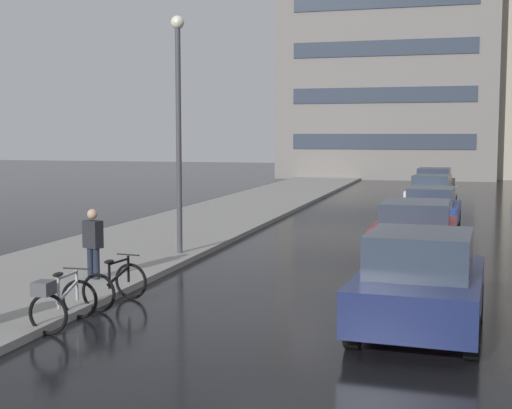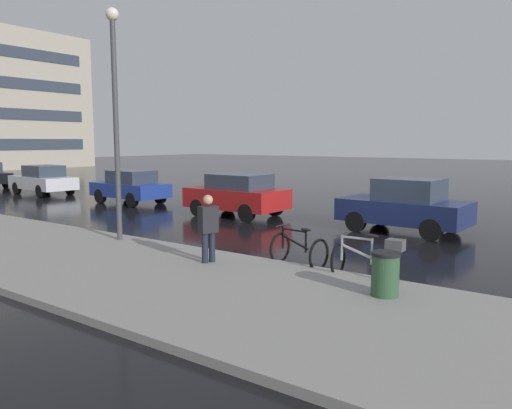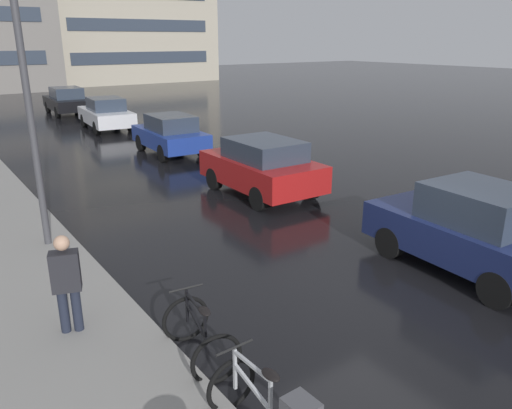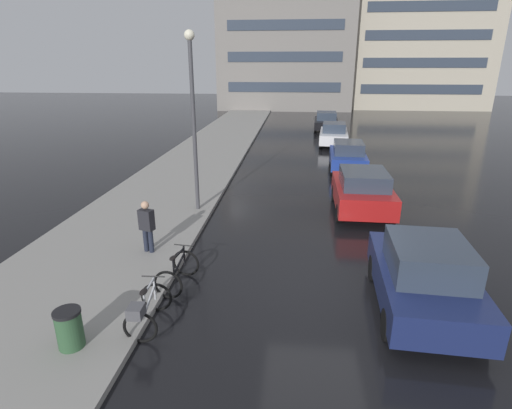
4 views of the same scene
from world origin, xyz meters
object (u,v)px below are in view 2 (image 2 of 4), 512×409
object	(u,v)px
bicycle_second	(299,250)
car_white	(43,180)
car_navy	(405,206)
streetlamp	(115,105)
trash_bin	(385,278)
car_blue	(130,187)
bicycle_nearest	(370,257)
pedestrian	(208,227)
car_red	(237,194)

from	to	relation	value
bicycle_second	car_white	size ratio (longest dim) A/B	0.28
car_navy	streetlamp	bearing A→B (deg)	138.23
car_navy	trash_bin	distance (m)	7.27
car_blue	trash_bin	xyz separation A→B (m)	(-6.80, -14.68, -0.31)
bicycle_second	streetlamp	distance (m)	6.28
bicycle_nearest	streetlamp	distance (m)	7.76
car_navy	streetlamp	distance (m)	9.05
trash_bin	bicycle_second	bearing A→B (deg)	62.46
car_blue	bicycle_second	bearing A→B (deg)	-114.29
pedestrian	streetlamp	world-z (taller)	streetlamp
bicycle_second	pedestrian	world-z (taller)	pedestrian
car_white	car_red	bearing A→B (deg)	-90.31
car_navy	car_red	world-z (taller)	car_navy
car_blue	pedestrian	size ratio (longest dim) A/B	2.33
car_white	streetlamp	xyz separation A→B (m)	(-6.09, -13.69, 3.00)
bicycle_nearest	car_blue	distance (m)	15.00
pedestrian	streetlamp	bearing A→B (deg)	81.67
bicycle_nearest	car_navy	distance (m)	5.93
bicycle_nearest	trash_bin	size ratio (longest dim) A/B	1.56
streetlamp	bicycle_nearest	bearing A→B (deg)	-85.02
streetlamp	trash_bin	size ratio (longest dim) A/B	6.86
bicycle_second	car_navy	world-z (taller)	car_navy
bicycle_nearest	car_navy	size ratio (longest dim) A/B	0.36
car_red	car_white	world-z (taller)	car_red
pedestrian	bicycle_nearest	bearing A→B (deg)	-70.90
car_red	trash_bin	size ratio (longest dim) A/B	4.16
bicycle_second	streetlamp	xyz separation A→B (m)	(-0.75, 5.24, 3.38)
car_red	streetlamp	world-z (taller)	streetlamp
car_navy	car_white	distance (m)	19.39
car_navy	pedestrian	bearing A→B (deg)	163.76
car_blue	streetlamp	distance (m)	9.78
car_blue	car_red	bearing A→B (deg)	-91.95
car_blue	car_white	world-z (taller)	car_white
bicycle_nearest	car_red	world-z (taller)	car_red
bicycle_nearest	pedestrian	xyz separation A→B (m)	(-1.15, 3.32, 0.44)
car_white	streetlamp	distance (m)	15.28
bicycle_nearest	streetlamp	size ratio (longest dim) A/B	0.23
bicycle_second	car_blue	bearing A→B (deg)	65.71
car_navy	car_white	world-z (taller)	car_navy
car_white	bicycle_nearest	bearing A→B (deg)	-104.83
car_blue	car_navy	bearing A→B (deg)	-89.31
car_white	pedestrian	bearing A→B (deg)	-110.89
bicycle_second	car_white	distance (m)	19.67
car_red	pedestrian	bearing A→B (deg)	-146.84
car_red	pedestrian	distance (m)	7.83
car_red	streetlamp	distance (m)	6.73
car_navy	pedestrian	size ratio (longest dim) A/B	2.38
car_blue	car_white	size ratio (longest dim) A/B	0.88
bicycle_second	car_blue	size ratio (longest dim) A/B	0.32
bicycle_nearest	trash_bin	world-z (taller)	bicycle_nearest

